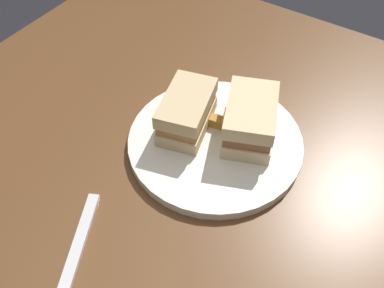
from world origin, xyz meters
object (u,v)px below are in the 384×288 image
plate (215,142)px  fork (76,251)px  sandwich_half_right (187,112)px  sandwich_half_left (250,120)px

plate → fork: 0.27m
fork → sandwich_half_right: bearing=153.0°
plate → fork: (0.26, -0.06, -0.00)m
sandwich_half_right → fork: size_ratio=0.73×
sandwich_half_left → fork: (0.30, -0.10, -0.05)m
sandwich_half_right → sandwich_half_left: bearing=112.0°
sandwich_half_right → fork: (0.26, -0.00, -0.05)m
plate → fork: plate is taller
plate → sandwich_half_left: 0.07m
sandwich_half_right → fork: 0.27m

